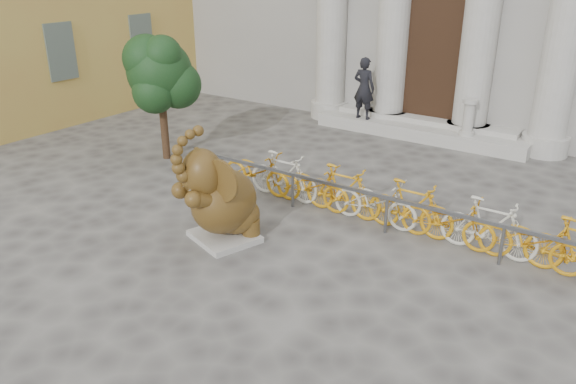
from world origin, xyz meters
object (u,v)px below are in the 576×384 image
Objects in this scene: elephant_statue at (221,199)px; tree at (160,74)px; pedestrian at (364,88)px; bike_rack at (392,203)px.

tree is (-4.03, 2.57, 1.34)m from elephant_statue.
pedestrian is (-1.14, 7.56, 0.45)m from elephant_statue.
bike_rack is (2.27, 2.16, -0.29)m from elephant_statue.
elephant_statue is 3.14m from bike_rack.
pedestrian reaches higher than bike_rack.
pedestrian is at bearing 122.24° from bike_rack.
elephant_statue is 7.66m from pedestrian.
elephant_statue is 0.26× the size of bike_rack.
tree reaches higher than elephant_statue.
bike_rack is 2.69× the size of tree.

